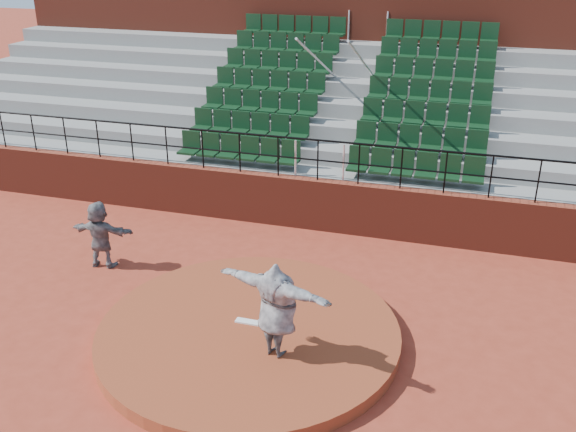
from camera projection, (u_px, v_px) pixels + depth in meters
The scene contains 9 objects.
ground at pixel (249, 339), 11.74m from camera, with size 90.00×90.00×0.00m, color #9C3723.
pitchers_mound at pixel (249, 333), 11.69m from camera, with size 5.50×5.50×0.25m, color brown.
pitching_rubber at pixel (251, 322), 11.77m from camera, with size 0.60×0.15×0.03m, color white.
boundary_wall at pixel (317, 204), 15.85m from camera, with size 24.00×0.30×1.30m, color maroon.
wall_railing at pixel (318, 151), 15.29m from camera, with size 24.04×0.05×1.03m.
seating_deck at pixel (348, 133), 18.72m from camera, with size 24.00×5.97×4.63m.
press_box_facade at pixel (375, 39), 21.32m from camera, with size 24.00×3.00×7.10m, color maroon.
pitcher at pixel (277, 309), 10.59m from camera, with size 2.13×0.58×1.74m, color black.
fielder at pixel (100, 234), 14.01m from camera, with size 1.42×0.45×1.53m, color black.
Camera 1 is at (3.49, -9.19, 6.85)m, focal length 40.00 mm.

